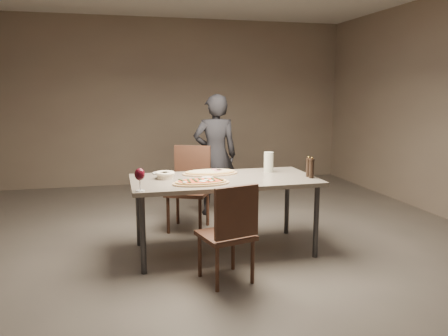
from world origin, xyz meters
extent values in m
plane|color=#625B54|center=(0.00, 0.00, 0.00)|extent=(7.00, 7.00, 0.00)
plane|color=gray|center=(0.00, 3.50, 1.40)|extent=(6.00, 0.00, 6.00)
cube|color=slate|center=(0.00, 0.00, 0.73)|extent=(1.80, 0.90, 0.04)
cylinder|color=#333335|center=(-0.82, -0.37, 0.35)|extent=(0.05, 0.05, 0.71)
cylinder|color=#333335|center=(0.82, -0.37, 0.35)|extent=(0.05, 0.05, 0.71)
cylinder|color=#333335|center=(-0.82, 0.37, 0.35)|extent=(0.05, 0.05, 0.71)
cylinder|color=#333335|center=(0.82, 0.37, 0.35)|extent=(0.05, 0.05, 0.71)
ellipsoid|color=white|center=(-0.23, -0.23, 0.79)|extent=(0.05, 0.05, 0.01)
ellipsoid|color=white|center=(-0.19, -0.27, 0.79)|extent=(0.05, 0.05, 0.01)
ellipsoid|color=white|center=(-0.28, -0.27, 0.79)|extent=(0.05, 0.05, 0.01)
ellipsoid|color=white|center=(-0.27, -0.25, 0.79)|extent=(0.05, 0.05, 0.01)
ellipsoid|color=white|center=(-0.22, -0.22, 0.79)|extent=(0.05, 0.05, 0.01)
ellipsoid|color=white|center=(-0.43, -0.28, 0.79)|extent=(0.05, 0.05, 0.01)
ellipsoid|color=white|center=(-0.26, -0.29, 0.79)|extent=(0.05, 0.05, 0.01)
cube|color=#212F14|center=(-0.44, -0.20, 0.79)|extent=(0.06, 0.15, 0.01)
cube|color=#212F14|center=(-0.38, -0.23, 0.79)|extent=(0.03, 0.15, 0.01)
cube|color=#212F14|center=(-0.33, -0.22, 0.79)|extent=(0.03, 0.15, 0.01)
cube|color=#212F14|center=(-0.27, -0.21, 0.79)|extent=(0.03, 0.15, 0.01)
cube|color=#212F14|center=(-0.21, -0.21, 0.79)|extent=(0.02, 0.15, 0.01)
cube|color=#212F14|center=(-0.16, -0.21, 0.79)|extent=(0.03, 0.15, 0.01)
cube|color=#212F14|center=(-0.10, -0.20, 0.79)|extent=(0.06, 0.15, 0.01)
cylinder|color=tan|center=(0.02, 0.26, 0.79)|extent=(0.07, 0.07, 0.00)
cylinder|color=tan|center=(-0.02, 0.22, 0.79)|extent=(0.07, 0.07, 0.00)
cylinder|color=tan|center=(-0.03, 0.31, 0.79)|extent=(0.07, 0.07, 0.00)
cylinder|color=tan|center=(0.01, 0.26, 0.79)|extent=(0.07, 0.07, 0.00)
cylinder|color=#F5E7C7|center=(-0.56, 0.11, 0.78)|extent=(0.16, 0.16, 0.06)
torus|color=#F5E7C7|center=(-0.56, 0.11, 0.80)|extent=(0.19, 0.19, 0.03)
cube|color=#A87144|center=(-0.54, 0.11, 0.79)|extent=(0.06, 0.06, 0.04)
cube|color=#A87144|center=(-0.56, 0.14, 0.79)|extent=(0.06, 0.06, 0.04)
cube|color=#A87144|center=(-0.59, 0.11, 0.79)|extent=(0.06, 0.06, 0.04)
cube|color=#A87144|center=(-0.56, 0.09, 0.79)|extent=(0.06, 0.06, 0.04)
cylinder|color=white|center=(-0.17, 0.01, 0.76)|extent=(0.11, 0.11, 0.01)
cylinder|color=#BFC247|center=(-0.17, 0.01, 0.76)|extent=(0.08, 0.08, 0.00)
cylinder|color=black|center=(0.83, -0.21, 0.84)|extent=(0.05, 0.05, 0.17)
cylinder|color=black|center=(0.83, -0.21, 0.93)|extent=(0.05, 0.05, 0.02)
sphere|color=gold|center=(0.83, -0.21, 0.95)|extent=(0.02, 0.02, 0.02)
cylinder|color=black|center=(0.83, -0.14, 0.83)|extent=(0.05, 0.05, 0.17)
cylinder|color=black|center=(0.83, -0.14, 0.93)|extent=(0.05, 0.05, 0.02)
sphere|color=gold|center=(0.83, -0.14, 0.94)|extent=(0.02, 0.02, 0.02)
cylinder|color=silver|center=(0.54, 0.21, 0.86)|extent=(0.10, 0.10, 0.21)
cylinder|color=silver|center=(-0.83, -0.38, 0.75)|extent=(0.08, 0.08, 0.01)
cylinder|color=silver|center=(-0.83, -0.38, 0.80)|extent=(0.01, 0.01, 0.09)
ellipsoid|color=#490A16|center=(-0.83, -0.38, 0.90)|extent=(0.09, 0.09, 0.11)
cylinder|color=white|center=(-0.57, 0.38, 0.76)|extent=(0.19, 0.19, 0.01)
cube|color=#40261B|center=(-0.15, -0.67, 0.39)|extent=(0.49, 0.49, 0.04)
cylinder|color=#40261B|center=(-0.27, -0.87, 0.19)|extent=(0.03, 0.03, 0.38)
cylinder|color=#40261B|center=(0.05, -0.79, 0.19)|extent=(0.03, 0.03, 0.38)
cylinder|color=#40261B|center=(-0.35, -0.55, 0.19)|extent=(0.03, 0.03, 0.38)
cylinder|color=#40261B|center=(-0.03, -0.47, 0.19)|extent=(0.03, 0.03, 0.38)
cube|color=#40261B|center=(-0.11, -0.84, 0.64)|extent=(0.38, 0.13, 0.42)
cube|color=#40261B|center=(-0.23, 0.78, 0.44)|extent=(0.60, 0.60, 0.04)
cylinder|color=#40261B|center=(0.01, 0.87, 0.21)|extent=(0.04, 0.04, 0.42)
cylinder|color=#40261B|center=(-0.32, 1.03, 0.21)|extent=(0.04, 0.04, 0.42)
cylinder|color=#40261B|center=(-0.14, 0.54, 0.21)|extent=(0.04, 0.04, 0.42)
cylinder|color=#40261B|center=(-0.48, 0.69, 0.21)|extent=(0.04, 0.04, 0.42)
cube|color=#40261B|center=(-0.15, 0.97, 0.72)|extent=(0.41, 0.22, 0.47)
imported|color=black|center=(0.22, 1.35, 0.78)|extent=(0.59, 0.40, 1.56)
camera|label=1|loc=(-1.01, -4.07, 1.59)|focal=35.00mm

